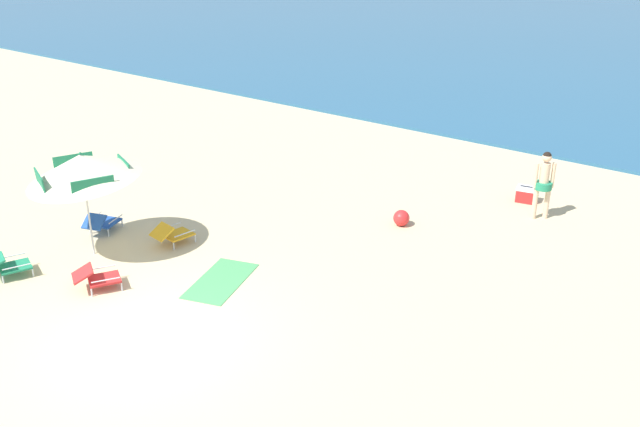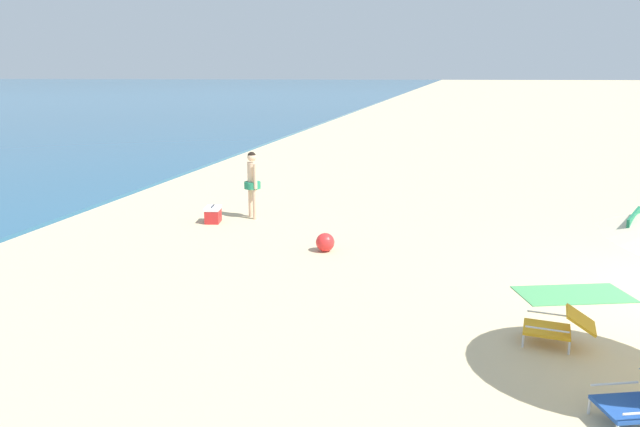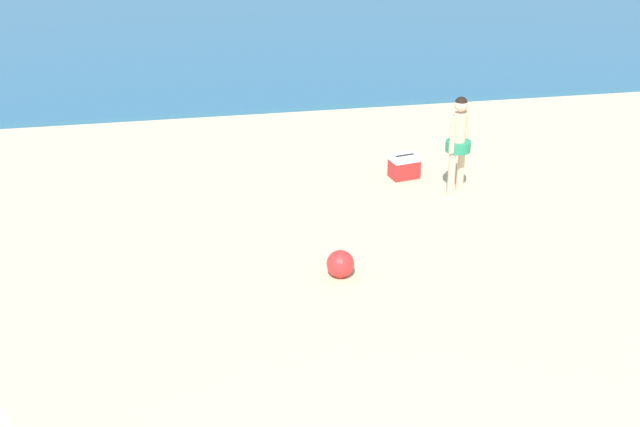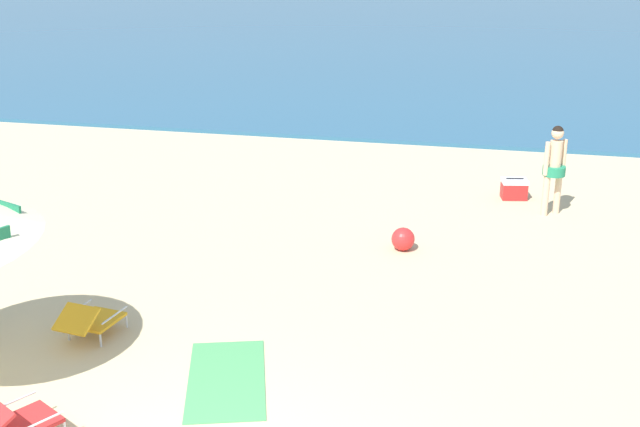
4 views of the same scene
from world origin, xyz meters
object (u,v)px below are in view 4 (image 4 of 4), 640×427
Objects in this scene: person_standing_near_shore at (555,164)px; beach_towel at (227,379)px; cooler_box at (514,189)px; lounge_chair_beside_umbrella at (90,320)px; beach_ball at (403,239)px; lounge_chair_facing_sea at (13,422)px.

beach_towel is at bearing -119.58° from person_standing_near_shore.
cooler_box is at bearing 67.09° from beach_towel.
lounge_chair_beside_umbrella is 0.53× the size of beach_towel.
beach_ball is at bearing -135.50° from person_standing_near_shore.
beach_towel is (2.04, -0.57, -0.26)m from lounge_chair_beside_umbrella.
lounge_chair_facing_sea is at bearing -134.79° from beach_towel.
cooler_box is (4.96, 9.45, -0.07)m from lounge_chair_facing_sea.
lounge_chair_facing_sea reaches higher than cooler_box.
lounge_chair_beside_umbrella reaches higher than lounge_chair_facing_sea.
cooler_box is at bearing 60.98° from beach_ball.
beach_towel is at bearing -112.91° from cooler_box.
cooler_box is at bearing 62.29° from lounge_chair_facing_sea.
person_standing_near_shore reaches higher than beach_ball.
lounge_chair_beside_umbrella is 1.74× the size of cooler_box.
lounge_chair_beside_umbrella is at bearing 98.82° from lounge_chair_facing_sea.
person_standing_near_shore is 4.36× the size of beach_ball.
person_standing_near_shore is 8.04m from beach_towel.
lounge_chair_facing_sea is 1.85× the size of cooler_box.
person_standing_near_shore reaches higher than lounge_chair_facing_sea.
lounge_chair_facing_sea is (0.35, -2.27, 0.00)m from lounge_chair_beside_umbrella.
lounge_chair_facing_sea is 0.57× the size of beach_towel.
beach_towel is (-3.28, -7.75, -0.20)m from cooler_box.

